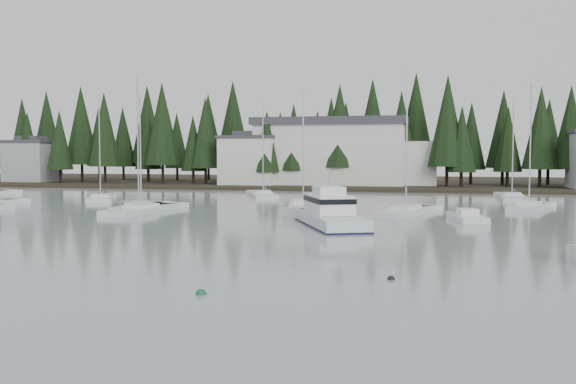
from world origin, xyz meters
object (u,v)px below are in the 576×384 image
at_px(house_west, 250,159).
at_px(sailboat_9, 406,213).
at_px(harbor_inn, 344,152).
at_px(sailboat_8, 529,209).
at_px(sailboat_11, 263,196).
at_px(sailboat_7, 512,198).
at_px(cabin_cruiser_center, 330,217).
at_px(house_far_west, 32,160).
at_px(sailboat_6, 139,209).
at_px(runabout_1, 467,219).
at_px(sailboat_1, 101,200).
at_px(sailboat_12, 141,212).
at_px(sailboat_3, 303,207).

distance_m(house_west, sailboat_9, 49.99).
height_order(harbor_inn, sailboat_8, sailboat_8).
bearing_deg(sailboat_11, sailboat_7, -106.00).
bearing_deg(sailboat_9, sailboat_7, -7.18).
bearing_deg(cabin_cruiser_center, house_far_west, 25.78).
relative_size(harbor_inn, sailboat_9, 2.05).
height_order(sailboat_6, sailboat_8, sailboat_6).
distance_m(sailboat_7, runabout_1, 28.61).
bearing_deg(harbor_inn, cabin_cruiser_center, -83.00).
bearing_deg(sailboat_9, runabout_1, -113.02).
bearing_deg(runabout_1, harbor_inn, 6.60).
bearing_deg(sailboat_8, house_far_west, 83.25).
bearing_deg(sailboat_9, sailboat_1, 95.88).
height_order(house_west, house_far_west, house_west).
distance_m(sailboat_1, sailboat_12, 17.27).
distance_m(harbor_inn, sailboat_6, 48.62).
distance_m(harbor_inn, cabin_cruiser_center, 56.72).
relative_size(sailboat_1, sailboat_6, 0.90).
height_order(sailboat_6, sailboat_12, sailboat_6).
bearing_deg(house_west, sailboat_11, -69.39).
bearing_deg(harbor_inn, sailboat_6, -106.79).
relative_size(harbor_inn, sailboat_8, 2.26).
distance_m(sailboat_1, sailboat_7, 49.85).
height_order(harbor_inn, sailboat_9, sailboat_9).
xyz_separation_m(sailboat_1, sailboat_7, (47.88, 13.86, -0.01)).
relative_size(sailboat_3, runabout_1, 2.27).
distance_m(harbor_inn, runabout_1, 53.18).
relative_size(cabin_cruiser_center, sailboat_7, 0.88).
bearing_deg(sailboat_7, sailboat_3, 129.99).
height_order(harbor_inn, cabin_cruiser_center, harbor_inn).
relative_size(harbor_inn, sailboat_7, 2.29).
distance_m(house_far_west, sailboat_11, 55.45).
bearing_deg(sailboat_7, sailboat_1, 106.91).
height_order(house_far_west, runabout_1, house_far_west).
relative_size(cabin_cruiser_center, sailboat_12, 0.96).
xyz_separation_m(house_far_west, sailboat_6, (43.09, -44.89, -4.32)).
bearing_deg(sailboat_3, house_far_west, 45.43).
xyz_separation_m(cabin_cruiser_center, sailboat_9, (5.29, 11.05, -0.62)).
relative_size(sailboat_1, sailboat_7, 0.98).
bearing_deg(house_west, sailboat_12, -86.71).
bearing_deg(house_far_west, sailboat_9, -32.26).
height_order(house_far_west, sailboat_7, sailboat_7).
bearing_deg(cabin_cruiser_center, sailboat_1, 33.18).
xyz_separation_m(cabin_cruiser_center, sailboat_12, (-19.31, 7.25, -0.65)).
bearing_deg(harbor_inn, sailboat_3, -87.82).
distance_m(sailboat_1, runabout_1, 43.65).
bearing_deg(cabin_cruiser_center, sailboat_9, -49.22).
bearing_deg(sailboat_12, sailboat_11, -8.77).
height_order(sailboat_7, sailboat_12, sailboat_7).
xyz_separation_m(harbor_inn, sailboat_8, (23.93, -37.20, -5.70)).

